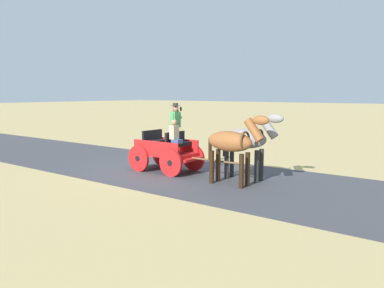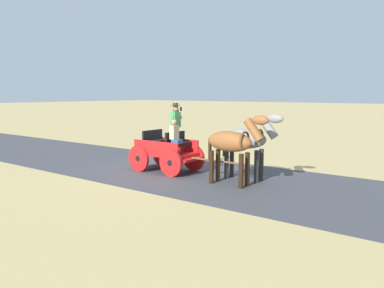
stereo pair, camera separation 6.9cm
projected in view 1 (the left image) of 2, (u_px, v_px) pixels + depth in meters
The scene contains 5 objects.
ground_plane at pixel (161, 169), 14.91m from camera, with size 200.00×200.00×0.00m, color tan.
road_surface at pixel (161, 169), 14.91m from camera, with size 5.83×160.00×0.01m, color #424247.
horse_drawn_carriage at pixel (168, 149), 14.41m from camera, with size 1.43×4.50×2.50m.
horse_near_side at pixel (247, 140), 12.89m from camera, with size 0.65×2.13×2.21m.
horse_off_side at pixel (233, 143), 12.17m from camera, with size 0.58×2.13×2.21m.
Camera 1 is at (10.94, 9.83, 2.87)m, focal length 37.00 mm.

